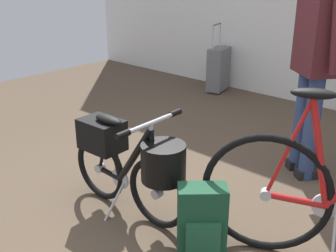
% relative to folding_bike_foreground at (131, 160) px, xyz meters
% --- Properties ---
extents(ground_plane, '(7.62, 7.62, 0.00)m').
position_rel_folding_bike_foreground_xyz_m(ground_plane, '(0.16, -0.07, -0.38)').
color(ground_plane, brown).
extents(folding_bike_foreground, '(0.96, 0.53, 0.69)m').
position_rel_folding_bike_foreground_xyz_m(folding_bike_foreground, '(0.00, 0.00, 0.00)').
color(folding_bike_foreground, black).
rests_on(folding_bike_foreground, ground_plane).
extents(visitor_near_wall, '(0.43, 0.39, 1.62)m').
position_rel_folding_bike_foreground_xyz_m(visitor_near_wall, '(0.55, 1.25, 0.55)').
color(visitor_near_wall, navy).
rests_on(visitor_near_wall, ground_plane).
extents(rolling_suitcase, '(0.26, 0.39, 0.83)m').
position_rel_folding_bike_foreground_xyz_m(rolling_suitcase, '(-1.22, 2.62, -0.09)').
color(rolling_suitcase, slate).
rests_on(rolling_suitcase, ground_plane).
extents(backpack_on_floor, '(0.29, 0.29, 0.40)m').
position_rel_folding_bike_foreground_xyz_m(backpack_on_floor, '(0.56, -0.00, -0.18)').
color(backpack_on_floor, '#19472D').
rests_on(backpack_on_floor, ground_plane).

